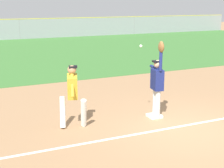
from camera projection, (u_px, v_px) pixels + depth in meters
ground_plane at (183, 127)px, 9.11m from camera, size 75.73×75.73×0.00m
outfield_grass at (44, 52)px, 22.76m from camera, size 47.69×18.00×0.01m
chalk_foul_line at (24, 154)px, 7.49m from camera, size 12.00×0.27×0.01m
first_base at (154, 116)px, 9.91m from camera, size 0.40×0.40×0.08m
fielder at (157, 81)px, 9.62m from camera, size 0.34×0.90×2.28m
runner at (73, 92)px, 8.87m from camera, size 0.76×0.83×1.72m
baseball at (141, 46)px, 9.21m from camera, size 0.07×0.07×0.07m
outfield_fence at (20, 29)px, 30.46m from camera, size 47.77×0.08×1.85m
parked_car_tan at (11, 29)px, 33.15m from camera, size 4.43×2.17×1.25m
parked_car_green at (58, 28)px, 35.17m from camera, size 4.54×2.41×1.25m
parked_car_black at (102, 26)px, 37.33m from camera, size 4.51×2.33×1.25m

